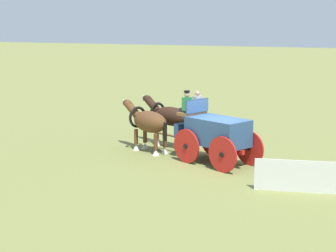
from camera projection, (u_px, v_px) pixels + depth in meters
ground_plane at (217, 164)px, 22.13m from camera, size 220.00×220.00×0.00m
show_wagon at (215, 132)px, 22.01m from camera, size 5.44×2.92×2.89m
draft_horse_near at (148, 122)px, 24.04m from camera, size 2.87×1.64×2.18m
draft_horse_off at (169, 117)px, 24.90m from camera, size 3.08×1.70×2.26m
sponsor_banner at (302, 176)px, 18.33m from camera, size 3.12×0.82×1.10m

